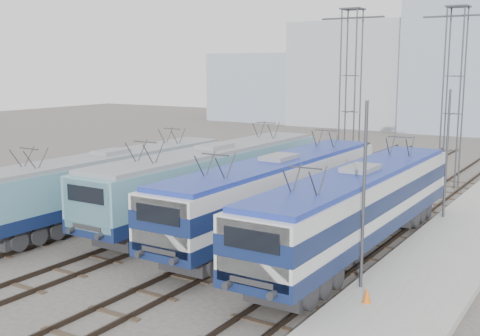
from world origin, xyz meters
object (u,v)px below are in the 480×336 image
object	(u,v)px
locomotive_far_left	(109,180)
locomotive_far_right	(358,203)
catenary_tower_west	(350,88)
locomotive_center_left	(212,176)
mast_front	(364,200)
catenary_tower_east	(453,89)
mast_mid	(447,157)
locomotive_center_right	(277,188)
safety_cone	(367,295)

from	to	relation	value
locomotive_far_left	locomotive_far_right	size ratio (longest dim) A/B	0.96
locomotive_far_left	catenary_tower_west	distance (m)	18.72
locomotive_center_left	mast_front	bearing A→B (deg)	-30.19
locomotive_far_right	catenary_tower_west	distance (m)	17.58
catenary_tower_west	catenary_tower_east	distance (m)	6.80
locomotive_center_left	mast_mid	bearing A→B (deg)	27.66
locomotive_center_right	locomotive_far_left	bearing A→B (deg)	-166.36
locomotive_center_left	catenary_tower_east	world-z (taller)	catenary_tower_east
locomotive_center_right	mast_mid	size ratio (longest dim) A/B	2.60
locomotive_center_right	mast_front	bearing A→B (deg)	-39.90
locomotive_center_left	locomotive_far_right	world-z (taller)	locomotive_center_left
locomotive_center_right	catenary_tower_east	world-z (taller)	catenary_tower_east
locomotive_far_right	safety_cone	world-z (taller)	locomotive_far_right
locomotive_far_right	locomotive_far_left	bearing A→B (deg)	-174.83
catenary_tower_west	mast_front	xyz separation A→B (m)	(8.60, -20.00, -3.14)
locomotive_far_left	safety_cone	size ratio (longest dim) A/B	30.94
locomotive_far_right	mast_mid	distance (m)	7.96
locomotive_center_left	safety_cone	bearing A→B (deg)	-33.36
safety_cone	locomotive_far_right	bearing A→B (deg)	114.37
locomotive_far_right	catenary_tower_east	bearing A→B (deg)	90.81
locomotive_center_right	mast_mid	xyz separation A→B (m)	(6.35, 6.69, 1.18)
mast_mid	safety_cone	world-z (taller)	mast_mid
catenary_tower_east	catenary_tower_west	bearing A→B (deg)	-162.90
catenary_tower_west	mast_front	size ratio (longest dim) A/B	1.71
mast_front	mast_mid	size ratio (longest dim) A/B	1.00
locomotive_center_left	locomotive_center_right	bearing A→B (deg)	-12.57
locomotive_center_left	locomotive_center_right	distance (m)	4.61
locomotive_center_right	locomotive_far_right	world-z (taller)	locomotive_far_right
locomotive_center_right	catenary_tower_west	xyz separation A→B (m)	(-2.25, 14.69, 4.32)
locomotive_far_left	mast_mid	world-z (taller)	mast_mid
mast_front	locomotive_far_right	bearing A→B (deg)	113.05
locomotive_far_left	mast_mid	distance (m)	17.78
locomotive_center_left	locomotive_center_right	size ratio (longest dim) A/B	1.03
locomotive_far_left	locomotive_far_right	distance (m)	13.56
locomotive_center_left	catenary_tower_east	size ratio (longest dim) A/B	1.56
mast_mid	safety_cone	distance (m)	13.63
locomotive_far_left	locomotive_center_right	world-z (taller)	locomotive_center_right
catenary_tower_west	locomotive_far_right	bearing A→B (deg)	-66.67
locomotive_center_right	safety_cone	xyz separation A→B (m)	(7.06, -6.60, -1.74)
catenary_tower_east	locomotive_far_left	bearing A→B (deg)	-125.07
locomotive_far_left	locomotive_center_left	size ratio (longest dim) A/B	0.93
mast_mid	catenary_tower_east	bearing A→B (deg)	101.86
locomotive_center_right	locomotive_center_left	bearing A→B (deg)	167.43
locomotive_far_left	mast_front	world-z (taller)	mast_front
locomotive_center_right	safety_cone	world-z (taller)	locomotive_center_right
locomotive_center_right	locomotive_far_right	bearing A→B (deg)	-12.06
locomotive_far_left	catenary_tower_west	bearing A→B (deg)	68.20
locomotive_center_right	locomotive_far_right	size ratio (longest dim) A/B	1.00
catenary_tower_east	safety_cone	world-z (taller)	catenary_tower_east
catenary_tower_west	locomotive_center_left	bearing A→B (deg)	-99.33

